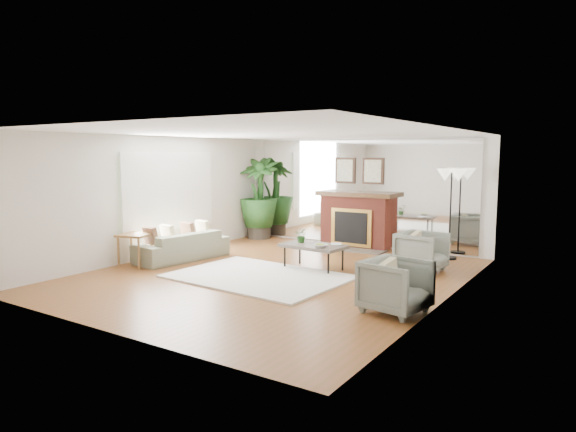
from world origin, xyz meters
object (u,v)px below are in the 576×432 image
Objects in this scene: armchair_front at (396,286)px; floor_lamp at (451,182)px; fireplace at (355,219)px; coffee_table at (313,247)px; side_table at (135,239)px; sofa at (182,246)px; armchair_back at (422,251)px; potted_ficus at (259,195)px.

floor_lamp reaches higher than armchair_front.
fireplace reaches higher than coffee_table.
floor_lamp is (4.85, 3.93, 1.04)m from side_table.
armchair_front is at bearing 86.61° from sofa.
armchair_front is (4.92, -0.96, 0.08)m from sofa.
coffee_table is 2.76m from sofa.
fireplace reaches higher than sofa.
armchair_back is 0.39× the size of potted_ficus.
fireplace is at bearing 41.40° from armchair_front.
coffee_table is 1.98m from armchair_back.
fireplace is 2.58× the size of armchair_back.
floor_lamp is at bearing 39.06° from side_table.
armchair_back is 5.38m from side_table.
side_table is at bearing -11.88° from sofa.
fireplace is at bearing 151.47° from sofa.
coffee_table is 1.52× the size of armchair_back.
sofa is 3.14m from potted_ficus.
coffee_table is (0.35, -2.47, -0.23)m from fireplace.
armchair_back is 2.67m from armchair_front.
armchair_front reaches higher than side_table.
side_table is at bearing 98.75° from armchair_front.
side_table is at bearing -122.93° from fireplace.
potted_ficus is at bearing -180.00° from floor_lamp.
potted_ficus reaches higher than coffee_table.
sofa is 4.70m from armchair_back.
floor_lamp is (4.52, 3.02, 1.28)m from sofa.
coffee_table is 3.17m from floor_lamp.
armchair_back reaches higher than coffee_table.
armchair_back is (2.08, -1.52, -0.30)m from fireplace.
coffee_table is at bearing 112.43° from sofa.
potted_ficus reaches higher than floor_lamp.
fireplace is 2.55× the size of armchair_front.
armchair_front reaches higher than sofa.
fireplace is 2.64m from potted_ficus.
side_table is 0.37× the size of floor_lamp.
armchair_back is at bearing -94.98° from floor_lamp.
armchair_front reaches higher than armchair_back.
sofa is at bearing 70.44° from side_table.
sofa is 1.06× the size of floor_lamp.
sofa is at bearing 88.20° from armchair_front.
armchair_front is 4.18m from floor_lamp.
coffee_table is 1.50× the size of armchair_front.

